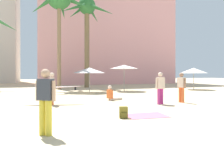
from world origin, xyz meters
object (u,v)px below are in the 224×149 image
(cafe_umbrella_0, at_px, (194,71))
(backpack, at_px, (124,113))
(palm_tree_left, at_px, (87,15))
(beach_towel, at_px, (146,116))
(person_near_left, at_px, (160,87))
(person_near_right, at_px, (52,87))
(person_mid_right, at_px, (181,86))
(cafe_umbrella_2, at_px, (124,67))
(person_far_left, at_px, (112,95))
(person_mid_left, at_px, (46,99))
(palm_tree_center, at_px, (59,1))
(cafe_umbrella_3, at_px, (89,70))

(cafe_umbrella_0, bearing_deg, backpack, -138.74)
(palm_tree_left, bearing_deg, beach_towel, -94.58)
(backpack, height_order, person_near_left, person_near_left)
(person_near_right, distance_m, person_mid_right, 7.13)
(person_near_right, distance_m, person_near_left, 5.72)
(palm_tree_left, distance_m, cafe_umbrella_2, 9.09)
(backpack, relative_size, person_near_left, 0.25)
(beach_towel, xyz_separation_m, person_far_left, (0.30, 4.96, 0.31))
(palm_tree_left, relative_size, beach_towel, 6.83)
(cafe_umbrella_2, relative_size, person_near_right, 0.88)
(person_mid_left, bearing_deg, palm_tree_center, -148.36)
(cafe_umbrella_3, xyz_separation_m, person_mid_right, (3.52, -7.88, -0.99))
(cafe_umbrella_3, xyz_separation_m, person_near_left, (2.00, -8.11, -0.98))
(cafe_umbrella_3, xyz_separation_m, person_far_left, (0.15, -5.62, -1.59))
(cafe_umbrella_3, distance_m, beach_towel, 10.75)
(palm_tree_left, xyz_separation_m, person_near_left, (0.77, -14.78, -7.58))
(person_near_left, bearing_deg, palm_tree_left, 176.40)
(backpack, height_order, person_mid_left, person_mid_left)
(person_far_left, bearing_deg, person_mid_right, -48.07)
(palm_tree_center, distance_m, cafe_umbrella_0, 15.61)
(beach_towel, bearing_deg, palm_tree_center, 97.61)
(palm_tree_center, relative_size, beach_towel, 6.93)
(cafe_umbrella_0, height_order, person_far_left, cafe_umbrella_0)
(person_far_left, xyz_separation_m, person_mid_right, (3.37, -2.25, 0.60))
(cafe_umbrella_3, height_order, backpack, cafe_umbrella_3)
(cafe_umbrella_2, bearing_deg, palm_tree_center, 144.02)
(person_far_left, height_order, person_mid_right, person_mid_right)
(beach_towel, height_order, person_mid_left, person_mid_left)
(person_mid_right, bearing_deg, cafe_umbrella_3, -76.51)
(beach_towel, distance_m, backpack, 1.03)
(palm_tree_center, distance_m, cafe_umbrella_2, 9.75)
(cafe_umbrella_2, bearing_deg, cafe_umbrella_3, -172.70)
(cafe_umbrella_3, bearing_deg, person_far_left, -88.46)
(cafe_umbrella_0, relative_size, person_near_left, 1.59)
(cafe_umbrella_3, height_order, person_far_left, cafe_umbrella_3)
(palm_tree_left, relative_size, person_mid_right, 6.37)
(person_far_left, xyz_separation_m, person_near_left, (1.85, -2.49, 0.62))
(beach_towel, relative_size, person_far_left, 1.57)
(palm_tree_left, xyz_separation_m, palm_tree_center, (-3.40, -2.17, 0.63))
(palm_tree_center, relative_size, cafe_umbrella_0, 4.01)
(palm_tree_left, distance_m, person_near_left, 16.63)
(cafe_umbrella_0, xyz_separation_m, person_mid_right, (-7.36, -7.73, -1.03))
(person_near_right, height_order, person_mid_left, person_mid_left)
(cafe_umbrella_2, bearing_deg, person_near_right, -135.27)
(cafe_umbrella_0, relative_size, person_far_left, 2.72)
(cafe_umbrella_2, height_order, beach_towel, cafe_umbrella_2)
(palm_tree_center, bearing_deg, cafe_umbrella_3, -64.33)
(person_far_left, bearing_deg, cafe_umbrella_3, 77.23)
(person_near_right, relative_size, person_far_left, 3.13)
(backpack, xyz_separation_m, person_far_left, (1.31, 5.09, 0.11))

